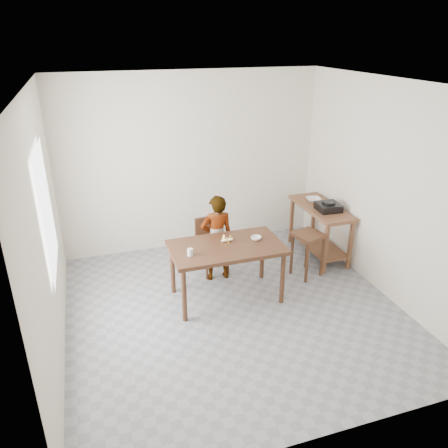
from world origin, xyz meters
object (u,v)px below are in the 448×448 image
object	(u,v)px
child	(217,238)
dining_chair	(213,247)
prep_counter	(319,231)
stool	(307,254)
dining_table	(226,272)

from	to	relation	value
child	dining_chair	distance (m)	0.29
prep_counter	dining_chair	size ratio (longest dim) A/B	1.51
prep_counter	stool	distance (m)	0.68
dining_chair	prep_counter	bearing A→B (deg)	-7.32
dining_table	stool	bearing A→B (deg)	9.12
dining_table	child	world-z (taller)	child
dining_table	prep_counter	world-z (taller)	prep_counter
prep_counter	child	distance (m)	1.71
child	stool	size ratio (longest dim) A/B	1.92
stool	child	bearing A→B (deg)	165.86
dining_table	child	bearing A→B (deg)	86.59
child	dining_chair	world-z (taller)	child
stool	prep_counter	bearing A→B (deg)	47.17
dining_chair	stool	bearing A→B (deg)	-29.30
prep_counter	dining_chair	bearing A→B (deg)	-179.90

